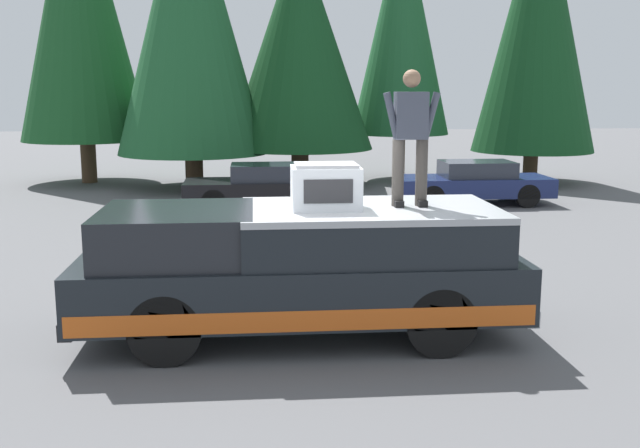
{
  "coord_description": "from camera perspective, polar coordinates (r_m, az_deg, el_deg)",
  "views": [
    {
      "loc": [
        -9.26,
        0.6,
        3.14
      ],
      "look_at": [
        0.29,
        -0.25,
        1.35
      ],
      "focal_mm": 41.57,
      "sensor_mm": 36.0,
      "label": 1
    }
  ],
  "objects": [
    {
      "name": "conifer_center_left",
      "position": [
        23.76,
        -1.6,
        13.77
      ],
      "size": [
        4.63,
        4.63,
        7.78
      ],
      "color": "#4C3826",
      "rests_on": "ground"
    },
    {
      "name": "conifer_center_right",
      "position": [
        23.38,
        -10.03,
        15.72
      ],
      "size": [
        4.59,
        4.59,
        9.53
      ],
      "color": "#4C3826",
      "rests_on": "ground"
    },
    {
      "name": "ground_plane",
      "position": [
        9.8,
        -1.34,
        -8.12
      ],
      "size": [
        90.0,
        90.0,
        0.0
      ],
      "primitive_type": "plane",
      "color": "#565659"
    },
    {
      "name": "parked_car_navy",
      "position": [
        20.4,
        11.74,
        3.13
      ],
      "size": [
        1.64,
        4.1,
        1.16
      ],
      "color": "navy",
      "rests_on": "ground"
    },
    {
      "name": "compressor_unit",
      "position": [
        9.1,
        0.45,
        2.91
      ],
      "size": [
        0.65,
        0.84,
        0.56
      ],
      "color": "silver",
      "rests_on": "pickup_truck"
    },
    {
      "name": "conifer_right",
      "position": [
        25.71,
        -18.03,
        16.08
      ],
      "size": [
        4.12,
        4.12,
        10.29
      ],
      "color": "#4C3826",
      "rests_on": "ground"
    },
    {
      "name": "parked_car_black",
      "position": [
        19.28,
        -4.26,
        2.9
      ],
      "size": [
        1.64,
        4.1,
        1.16
      ],
      "color": "black",
      "rests_on": "ground"
    },
    {
      "name": "pickup_truck",
      "position": [
        9.34,
        -1.52,
        -3.47
      ],
      "size": [
        2.01,
        5.54,
        1.65
      ],
      "color": "black",
      "rests_on": "ground"
    },
    {
      "name": "conifer_far_left",
      "position": [
        25.36,
        16.43,
        14.86
      ],
      "size": [
        3.92,
        3.92,
        9.42
      ],
      "color": "#4C3826",
      "rests_on": "ground"
    },
    {
      "name": "conifer_left",
      "position": [
        25.56,
        6.3,
        15.09
      ],
      "size": [
        3.28,
        3.28,
        8.85
      ],
      "color": "#4C3826",
      "rests_on": "ground"
    },
    {
      "name": "person_on_truck_bed",
      "position": [
        9.33,
        6.99,
        6.88
      ],
      "size": [
        0.29,
        0.72,
        1.69
      ],
      "color": "#423D38",
      "rests_on": "pickup_truck"
    }
  ]
}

